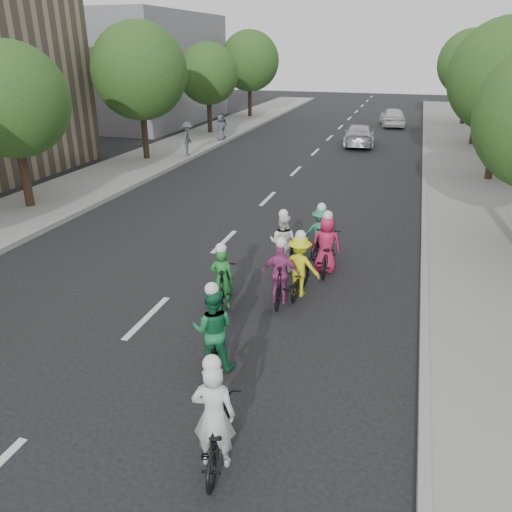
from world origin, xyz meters
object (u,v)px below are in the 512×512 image
at_px(cyclist_3, 281,278).
at_px(follow_car_trail, 392,117).
at_px(cyclist_5, 223,284).
at_px(spectator_2, 221,128).
at_px(cyclist_6, 283,248).
at_px(cyclist_0, 216,427).
at_px(cyclist_1, 214,335).
at_px(spectator_1, 222,125).
at_px(cyclist_7, 320,235).
at_px(spectator_0, 188,139).
at_px(cyclist_2, 300,271).
at_px(cyclist_4, 326,250).
at_px(follow_car_lead, 359,135).

distance_m(cyclist_3, follow_car_trail, 29.90).
bearing_deg(follow_car_trail, cyclist_5, 76.89).
bearing_deg(spectator_2, cyclist_6, -133.43).
height_order(cyclist_0, spectator_2, cyclist_0).
bearing_deg(cyclist_1, cyclist_0, 100.69).
distance_m(cyclist_1, spectator_1, 24.98).
distance_m(cyclist_5, cyclist_7, 4.08).
xyz_separation_m(cyclist_1, spectator_0, (-8.47, 17.46, 0.36)).
distance_m(cyclist_2, spectator_2, 21.18).
distance_m(cyclist_6, spectator_1, 20.58).
xyz_separation_m(cyclist_4, spectator_1, (-10.01, 18.33, 0.33)).
bearing_deg(cyclist_5, cyclist_6, -119.40).
bearing_deg(spectator_2, cyclist_0, -138.56).
bearing_deg(spectator_1, follow_car_trail, -31.39).
bearing_deg(follow_car_lead, cyclist_4, 88.19).
bearing_deg(cyclist_7, spectator_1, -51.19).
height_order(cyclist_7, follow_car_lead, cyclist_7).
height_order(cyclist_1, cyclist_4, cyclist_1).
xyz_separation_m(cyclist_7, spectator_1, (-9.67, 17.34, 0.31)).
distance_m(cyclist_0, cyclist_2, 5.66).
bearing_deg(cyclist_0, cyclist_4, -104.27).
xyz_separation_m(cyclist_5, follow_car_trail, (2.18, 30.52, 0.12)).
distance_m(cyclist_4, spectator_2, 19.93).
bearing_deg(follow_car_trail, cyclist_6, 78.16).
bearing_deg(cyclist_1, follow_car_lead, -101.55).
bearing_deg(cyclist_0, spectator_2, -80.67).
distance_m(cyclist_6, cyclist_7, 1.47).
xyz_separation_m(cyclist_6, cyclist_7, (0.81, 1.23, 0.01)).
distance_m(cyclist_2, spectator_1, 22.15).
xyz_separation_m(cyclist_5, cyclist_6, (0.80, 2.52, 0.04)).
relative_size(cyclist_6, spectator_1, 1.10).
bearing_deg(cyclist_6, cyclist_1, 94.79).
distance_m(cyclist_1, cyclist_3, 2.98).
bearing_deg(spectator_2, cyclist_4, -130.15).
xyz_separation_m(cyclist_0, follow_car_lead, (-0.94, 26.30, 0.03)).
relative_size(cyclist_2, follow_car_trail, 0.41).
height_order(cyclist_1, cyclist_5, cyclist_1).
bearing_deg(cyclist_3, cyclist_0, 89.00).
xyz_separation_m(follow_car_lead, spectator_1, (-8.73, -0.69, 0.30)).
relative_size(cyclist_2, spectator_0, 0.94).
bearing_deg(cyclist_1, spectator_2, -80.93).
relative_size(cyclist_0, cyclist_1, 1.04).
bearing_deg(cyclist_0, cyclist_5, -81.95).
bearing_deg(cyclist_7, cyclist_2, 98.91).
height_order(cyclist_3, cyclist_5, cyclist_3).
relative_size(cyclist_1, spectator_2, 1.15).
bearing_deg(spectator_0, cyclist_6, -159.81).
bearing_deg(spectator_2, spectator_0, -159.39).
xyz_separation_m(cyclist_1, cyclist_3, (0.54, 2.93, -0.07)).
relative_size(cyclist_4, follow_car_lead, 0.44).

